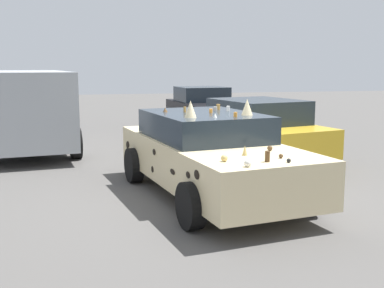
# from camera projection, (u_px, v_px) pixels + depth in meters

# --- Properties ---
(ground_plane) EXTENTS (60.00, 60.00, 0.00)m
(ground_plane) POSITION_uv_depth(u_px,v_px,m) (209.00, 196.00, 8.13)
(ground_plane) COLOR #514F4C
(art_car_decorated) EXTENTS (4.84, 2.58, 1.65)m
(art_car_decorated) POSITION_uv_depth(u_px,v_px,m) (208.00, 153.00, 8.06)
(art_car_decorated) COLOR beige
(art_car_decorated) RESTS_ON ground
(parked_van_behind_left) EXTENTS (5.56, 2.69, 2.04)m
(parked_van_behind_left) POSITION_uv_depth(u_px,v_px,m) (28.00, 106.00, 12.37)
(parked_van_behind_left) COLOR #9EA3A8
(parked_van_behind_left) RESTS_ON ground
(parked_sedan_row_back_far) EXTENTS (4.71, 2.74, 1.42)m
(parked_sedan_row_back_far) POSITION_uv_depth(u_px,v_px,m) (250.00, 129.00, 11.23)
(parked_sedan_row_back_far) COLOR gold
(parked_sedan_row_back_far) RESTS_ON ground
(parked_sedan_far_right) EXTENTS (4.11, 2.31, 1.43)m
(parked_sedan_far_right) POSITION_uv_depth(u_px,v_px,m) (204.00, 108.00, 16.92)
(parked_sedan_far_right) COLOR black
(parked_sedan_far_right) RESTS_ON ground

